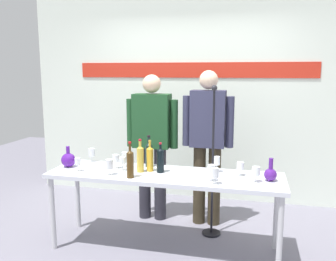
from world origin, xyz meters
name	(u,v)px	position (x,y,z in m)	size (l,w,h in m)	color
ground_plane	(164,248)	(0.00, 0.00, 0.00)	(10.00, 10.00, 0.00)	gray
back_wall	(193,89)	(0.00, 1.59, 1.50)	(4.56, 0.11, 3.00)	white
display_table	(164,180)	(0.00, 0.00, 0.71)	(2.26, 0.61, 0.77)	silver
decanter_blue_left	(68,160)	(-1.02, 0.00, 0.85)	(0.15, 0.15, 0.22)	#541C96
decanter_blue_right	(270,174)	(0.98, 0.00, 0.84)	(0.11, 0.11, 0.21)	#521E8A
presenter_left	(152,138)	(-0.32, 0.70, 0.98)	(0.61, 0.22, 1.71)	#2A2932
presenter_right	(208,139)	(0.32, 0.70, 1.00)	(0.57, 0.22, 1.76)	#372F1F
wine_bottle_0	(150,158)	(-0.16, 0.05, 0.90)	(0.07, 0.07, 0.31)	gold
wine_bottle_1	(130,163)	(-0.27, -0.20, 0.91)	(0.07, 0.07, 0.34)	#473012
wine_bottle_2	(140,158)	(-0.24, 0.00, 0.91)	(0.07, 0.07, 0.33)	gold
wine_bottle_3	(149,154)	(-0.22, 0.21, 0.91)	(0.07, 0.07, 0.33)	black
wine_bottle_4	(160,159)	(-0.05, 0.03, 0.90)	(0.07, 0.07, 0.30)	black
wine_glass_left_0	(109,164)	(-0.49, -0.17, 0.88)	(0.07, 0.07, 0.15)	white
wine_glass_left_1	(92,153)	(-0.88, 0.26, 0.87)	(0.07, 0.07, 0.14)	white
wine_glass_left_2	(125,156)	(-0.46, 0.15, 0.88)	(0.06, 0.06, 0.15)	white
wine_glass_left_3	(78,162)	(-0.85, -0.12, 0.87)	(0.06, 0.06, 0.13)	white
wine_glass_left_4	(123,161)	(-0.43, 0.01, 0.87)	(0.06, 0.06, 0.14)	white
wine_glass_left_5	(116,158)	(-0.52, 0.06, 0.88)	(0.07, 0.07, 0.14)	white
wine_glass_right_0	(217,161)	(0.49, 0.17, 0.88)	(0.06, 0.06, 0.16)	white
wine_glass_right_1	(240,166)	(0.71, 0.10, 0.86)	(0.07, 0.07, 0.13)	white
wine_glass_right_2	(256,171)	(0.85, -0.07, 0.87)	(0.07, 0.07, 0.14)	white
wine_glass_right_3	(215,173)	(0.51, -0.21, 0.87)	(0.07, 0.07, 0.15)	white
wine_glass_right_4	(211,169)	(0.47, -0.13, 0.89)	(0.07, 0.07, 0.15)	white
microphone_stand	(212,186)	(0.42, 0.43, 0.54)	(0.20, 0.20, 1.61)	black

